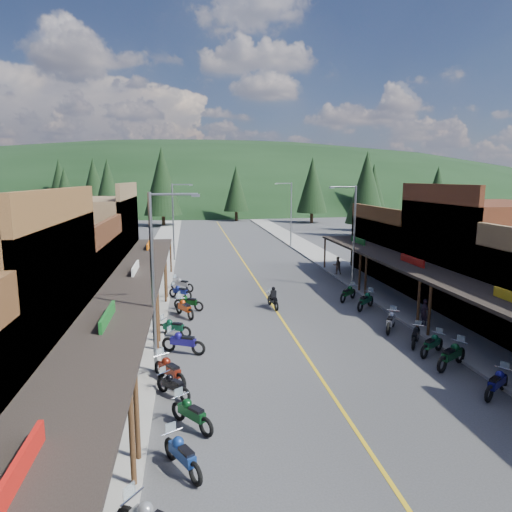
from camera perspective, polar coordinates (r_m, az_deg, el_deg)
name	(u,v)px	position (r m, az deg, el deg)	size (l,w,h in m)	color
ground	(285,324)	(27.41, 3.66, -8.51)	(220.00, 220.00, 0.00)	#38383A
centerline	(244,263)	(46.57, -1.48, -0.86)	(0.15, 90.00, 0.01)	gold
sidewalk_west	(157,265)	(46.34, -12.22, -1.05)	(3.40, 94.00, 0.15)	gray
sidewalk_east	(327,260)	(48.36, 8.81, -0.49)	(3.40, 94.00, 0.15)	gray
shop_west_2	(46,284)	(29.00, -24.76, -3.19)	(10.90, 9.00, 6.20)	#3F2111
shop_west_3	(82,244)	(38.00, -20.92, 1.45)	(10.90, 10.20, 8.20)	brown
shop_east_2	(485,255)	(33.68, 26.67, 0.07)	(10.90, 9.00, 8.20)	#562B19
shop_east_3	(413,248)	(41.92, 19.05, 0.92)	(10.90, 10.20, 6.20)	#4C2D16
streetlight_0	(156,276)	(19.92, -12.39, -2.41)	(2.16, 0.18, 8.00)	gray
streetlight_1	(175,218)	(47.64, -10.15, 4.64)	(2.16, 0.18, 8.00)	gray
streetlight_2	(352,232)	(35.92, 11.96, 2.96)	(2.16, 0.18, 8.00)	gray
streetlight_3	(290,211)	(56.97, 4.26, 5.58)	(2.16, 0.18, 8.00)	gray
ridge_hill	(204,203)	(160.76, -6.48, 6.63)	(310.00, 140.00, 60.00)	black
pine_1	(94,185)	(97.22, -19.60, 8.40)	(5.88, 5.88, 12.50)	black
pine_2	(162,181)	(83.56, -11.65, 9.15)	(6.72, 6.72, 14.00)	black
pine_3	(236,188)	(91.96, -2.51, 8.43)	(5.04, 5.04, 11.00)	black
pine_4	(312,185)	(88.62, 7.05, 8.81)	(5.88, 5.88, 12.50)	black
pine_5	(368,181)	(105.15, 13.83, 9.15)	(6.72, 6.72, 14.00)	black
pine_6	(437,188)	(103.23, 21.73, 7.90)	(5.04, 5.04, 11.00)	black
pine_7	(60,184)	(104.85, -23.30, 8.23)	(5.88, 5.88, 12.50)	black
pine_8	(66,197)	(67.53, -22.71, 6.79)	(4.48, 4.48, 10.00)	black
pine_9	(373,192)	(76.40, 14.45, 7.80)	(4.93, 4.93, 10.80)	black
pine_10	(108,189)	(76.49, -17.99, 7.94)	(5.38, 5.38, 11.60)	black
pine_11	(366,188)	(68.39, 13.63, 8.31)	(5.82, 5.82, 12.40)	black
bike_west_2	(182,453)	(14.73, -9.20, -23.14)	(0.71, 2.12, 1.21)	navy
bike_west_3	(192,412)	(16.75, -8.05, -18.76)	(0.71, 2.14, 1.22)	#0C3D19
bike_west_4	(173,384)	(18.97, -10.32, -15.50)	(0.63, 1.88, 1.07)	black
bike_west_5	(170,369)	(20.01, -10.75, -13.73)	(0.78, 2.33, 1.33)	maroon
bike_west_6	(183,341)	(23.09, -9.09, -10.45)	(0.76, 2.28, 1.30)	navy
bike_west_7	(174,327)	(25.53, -10.27, -8.67)	(0.68, 2.03, 1.16)	#0D412B
bike_west_8	(185,307)	(28.87, -8.92, -6.33)	(0.74, 2.23, 1.28)	#9B310B
bike_west_9	(188,302)	(30.26, -8.44, -5.66)	(0.69, 2.07, 1.18)	#0B3812
bike_west_10	(180,291)	(33.27, -9.45, -4.33)	(0.66, 1.97, 1.13)	navy
bike_west_11	(182,283)	(35.37, -9.24, -3.41)	(0.70, 2.11, 1.20)	gray
bike_east_3	(497,382)	(21.03, 27.91, -13.73)	(0.70, 2.11, 1.20)	navy
bike_east_4	(452,354)	(23.02, 23.28, -11.18)	(0.78, 2.33, 1.33)	#0B3719
bike_east_5	(432,343)	(24.29, 21.16, -10.13)	(0.69, 2.06, 1.18)	#0E4828
bike_east_6	(416,335)	(25.31, 19.35, -9.29)	(0.65, 1.96, 1.12)	black
bike_east_7	(391,320)	(27.09, 16.52, -7.72)	(0.74, 2.22, 1.27)	#ABABB0
bike_east_8	(366,300)	(31.04, 13.55, -5.34)	(0.75, 2.26, 1.29)	#0D4529
bike_east_9	(348,292)	(32.93, 11.45, -4.45)	(0.71, 2.14, 1.22)	#0B3715
rider_on_bike	(273,299)	(30.50, 2.14, -5.41)	(0.94, 2.06, 1.51)	black
pedestrian_east_a	(424,312)	(28.21, 20.30, -6.60)	(0.57, 0.38, 1.57)	#251B29
pedestrian_east_b	(337,265)	(40.96, 10.12, -1.16)	(0.76, 0.44, 1.57)	brown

